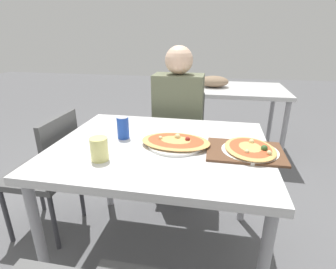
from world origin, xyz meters
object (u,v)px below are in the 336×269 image
object	(u,v)px
soda_can	(123,128)
drink_glass	(99,149)
chair_far_seated	(180,136)
pizza_second	(250,149)
pizza_main	(176,142)
dining_table	(161,157)
chair_side_left	(48,169)
person_seated	(178,114)

from	to	relation	value
soda_can	drink_glass	xyz separation A→B (m)	(-0.02, -0.28, -0.01)
chair_far_seated	pizza_second	distance (m)	0.98
pizza_main	dining_table	bearing A→B (deg)	179.60
dining_table	pizza_main	world-z (taller)	pizza_main
chair_side_left	person_seated	bearing A→B (deg)	-50.97
soda_can	drink_glass	world-z (taller)	soda_can
soda_can	drink_glass	distance (m)	0.28
pizza_second	chair_far_seated	bearing A→B (deg)	120.19
drink_glass	pizza_second	world-z (taller)	drink_glass
chair_side_left	pizza_second	world-z (taller)	chair_side_left
dining_table	soda_can	xyz separation A→B (m)	(-0.23, 0.05, 0.14)
person_seated	pizza_second	size ratio (longest dim) A/B	3.57
chair_side_left	person_seated	size ratio (longest dim) A/B	0.69
dining_table	drink_glass	bearing A→B (deg)	-136.19
dining_table	pizza_second	xyz separation A→B (m)	(0.46, -0.02, 0.09)
chair_far_seated	soda_can	bearing A→B (deg)	73.47
person_seated	drink_glass	size ratio (longest dim) A/B	11.01
dining_table	chair_far_seated	xyz separation A→B (m)	(-0.01, 0.79, -0.19)
person_seated	pizza_main	world-z (taller)	person_seated
chair_far_seated	drink_glass	bearing A→B (deg)	77.08
chair_side_left	drink_glass	bearing A→B (deg)	-119.80
dining_table	chair_side_left	size ratio (longest dim) A/B	1.36
person_seated	drink_glass	bearing A→B (deg)	75.60
pizza_main	drink_glass	size ratio (longest dim) A/B	3.44
person_seated	soda_can	size ratio (longest dim) A/B	9.77
dining_table	chair_side_left	world-z (taller)	chair_side_left
soda_can	person_seated	bearing A→B (deg)	70.80
dining_table	soda_can	size ratio (longest dim) A/B	9.12
chair_far_seated	pizza_main	distance (m)	0.84
soda_can	pizza_second	xyz separation A→B (m)	(0.69, -0.07, -0.04)
dining_table	person_seated	distance (m)	0.68
pizza_main	pizza_second	size ratio (longest dim) A/B	1.12
dining_table	pizza_main	size ratio (longest dim) A/B	2.99
chair_side_left	person_seated	world-z (taller)	person_seated
soda_can	pizza_second	bearing A→B (deg)	-5.93
chair_far_seated	chair_side_left	bearing A→B (deg)	43.67
chair_side_left	person_seated	distance (m)	1.00
dining_table	drink_glass	world-z (taller)	drink_glass
pizza_main	drink_glass	distance (m)	0.40
soda_can	dining_table	bearing A→B (deg)	-12.63
pizza_second	dining_table	bearing A→B (deg)	177.43
chair_far_seated	soda_can	world-z (taller)	soda_can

